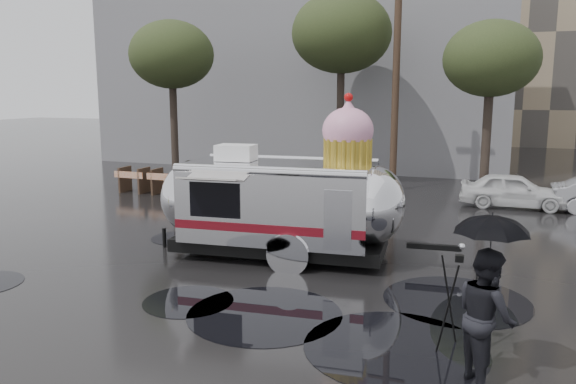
% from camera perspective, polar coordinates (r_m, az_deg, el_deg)
% --- Properties ---
extents(ground, '(120.00, 120.00, 0.00)m').
position_cam_1_polar(ground, '(11.32, -15.38, -10.68)').
color(ground, black).
rests_on(ground, ground).
extents(puddles, '(11.63, 6.86, 0.01)m').
position_cam_1_polar(puddles, '(10.73, 0.81, -11.43)').
color(puddles, black).
rests_on(puddles, ground).
extents(grey_building, '(22.00, 12.00, 13.00)m').
position_cam_1_polar(grey_building, '(34.22, 2.78, 14.43)').
color(grey_building, slate).
rests_on(grey_building, ground).
extents(utility_pole, '(1.60, 0.28, 9.00)m').
position_cam_1_polar(utility_pole, '(22.86, 10.92, 11.66)').
color(utility_pole, '#473323').
rests_on(utility_pole, ground).
extents(tree_left, '(3.64, 3.64, 6.95)m').
position_cam_1_polar(tree_left, '(25.35, -11.74, 13.43)').
color(tree_left, '#382D26').
rests_on(tree_left, ground).
extents(tree_mid, '(4.20, 4.20, 8.03)m').
position_cam_1_polar(tree_mid, '(24.47, 5.46, 15.72)').
color(tree_mid, '#382D26').
rests_on(tree_mid, ground).
extents(tree_right, '(3.36, 3.36, 6.42)m').
position_cam_1_polar(tree_right, '(21.56, 19.94, 12.51)').
color(tree_right, '#382D26').
rests_on(tree_right, ground).
extents(barricade_row, '(4.30, 0.80, 1.00)m').
position_cam_1_polar(barricade_row, '(22.23, -12.23, 1.06)').
color(barricade_row, '#473323').
rests_on(barricade_row, ground).
extents(airstream_trailer, '(7.43, 3.23, 4.01)m').
position_cam_1_polar(airstream_trailer, '(13.40, -0.42, -0.80)').
color(airstream_trailer, silver).
rests_on(airstream_trailer, ground).
extents(person_right, '(0.87, 1.04, 1.90)m').
position_cam_1_polar(person_right, '(8.26, 19.47, -11.79)').
color(person_right, black).
rests_on(person_right, ground).
extents(umbrella_black, '(1.23, 1.23, 2.39)m').
position_cam_1_polar(umbrella_black, '(7.95, 19.90, -4.94)').
color(umbrella_black, black).
rests_on(umbrella_black, ground).
extents(tripod, '(0.56, 0.64, 1.54)m').
position_cam_1_polar(tripod, '(9.06, 16.85, -9.89)').
color(tripod, black).
rests_on(tripod, ground).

